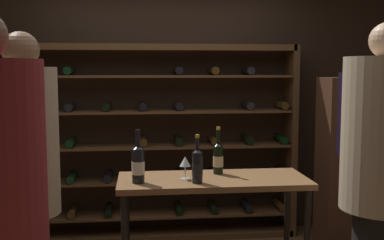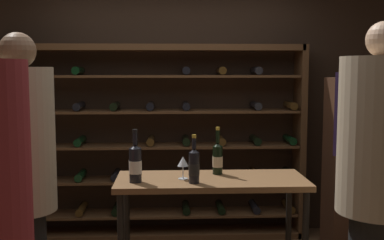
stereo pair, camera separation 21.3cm
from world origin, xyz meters
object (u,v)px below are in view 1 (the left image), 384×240
wine_rack (144,144)px  wine_bottle_green_slim (197,166)px  display_cabinet (345,168)px  tasting_table (213,193)px  wine_glass_stemmed_right (185,163)px  person_guest_plum_blouse (382,171)px  wine_bottle_red_label (138,164)px  person_bystander_red_print (25,174)px  wine_bottle_black_capsule (218,158)px

wine_rack → wine_bottle_green_slim: (0.34, -1.56, 0.09)m
display_cabinet → tasting_table: bearing=-149.9°
display_cabinet → wine_glass_stemmed_right: size_ratio=10.14×
wine_rack → person_guest_plum_blouse: 2.44m
tasting_table → wine_bottle_red_label: (-0.52, -0.10, 0.24)m
person_bystander_red_print → wine_glass_stemmed_right: (0.99, 0.33, -0.01)m
person_bystander_red_print → display_cabinet: person_bystander_red_print is taller
wine_rack → wine_bottle_black_capsule: (0.53, -1.29, 0.09)m
wine_bottle_red_label → wine_bottle_black_capsule: (0.58, 0.22, -0.01)m
wine_bottle_black_capsule → wine_bottle_green_slim: bearing=-124.6°
person_bystander_red_print → wine_glass_stemmed_right: person_bystander_red_print is taller
wine_rack → wine_bottle_red_label: size_ratio=8.46×
wine_rack → display_cabinet: 1.90m
display_cabinet → wine_glass_stemmed_right: 1.71m
person_bystander_red_print → display_cabinet: (2.50, 1.11, -0.25)m
display_cabinet → wine_bottle_black_capsule: bearing=-153.2°
person_bystander_red_print → person_guest_plum_blouse: person_guest_plum_blouse is taller
person_bystander_red_print → person_guest_plum_blouse: bearing=31.1°
wine_bottle_black_capsule → wine_glass_stemmed_right: (-0.25, -0.15, -0.00)m
tasting_table → wine_bottle_green_slim: 0.29m
wine_rack → wine_bottle_green_slim: size_ratio=9.29×
wine_rack → wine_bottle_red_label: wine_rack is taller
wine_rack → tasting_table: size_ratio=2.29×
wine_bottle_black_capsule → tasting_table: bearing=-114.1°
display_cabinet → wine_bottle_green_slim: 1.71m
person_guest_plum_blouse → display_cabinet: person_guest_plum_blouse is taller
tasting_table → person_bystander_red_print: 1.26m
display_cabinet → wine_bottle_green_slim: (-1.44, -0.90, 0.24)m
display_cabinet → wine_bottle_red_label: (-1.83, -0.86, 0.25)m
person_bystander_red_print → wine_glass_stemmed_right: size_ratio=11.97×
tasting_table → wine_bottle_red_label: bearing=-169.6°
person_guest_plum_blouse → wine_glass_stemmed_right: size_ratio=12.30×
display_cabinet → wine_bottle_red_label: size_ratio=4.48×
display_cabinet → person_guest_plum_blouse: bearing=-105.9°
wine_bottle_black_capsule → wine_glass_stemmed_right: bearing=-150.0°
tasting_table → wine_bottle_green_slim: bearing=-132.3°
person_bystander_red_print → wine_bottle_green_slim: (1.06, 0.21, -0.01)m
wine_rack → wine_bottle_red_label: (-0.05, -1.51, 0.10)m
tasting_table → wine_bottle_red_label: 0.58m
person_guest_plum_blouse → wine_bottle_black_capsule: person_guest_plum_blouse is taller
wine_bottle_black_capsule → wine_glass_stemmed_right: size_ratio=2.17×
wine_glass_stemmed_right → person_bystander_red_print: bearing=-161.7°
wine_rack → person_guest_plum_blouse: (1.40, -2.00, 0.12)m
wine_bottle_black_capsule → wine_bottle_red_label: bearing=-158.8°
person_bystander_red_print → wine_bottle_black_capsule: size_ratio=5.52×
display_cabinet → wine_bottle_green_slim: size_ratio=4.92×
person_guest_plum_blouse → wine_bottle_green_slim: person_guest_plum_blouse is taller
wine_rack → person_bystander_red_print: 1.91m
person_guest_plum_blouse → wine_bottle_green_slim: 1.14m
person_guest_plum_blouse → person_bystander_red_print: bearing=49.0°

